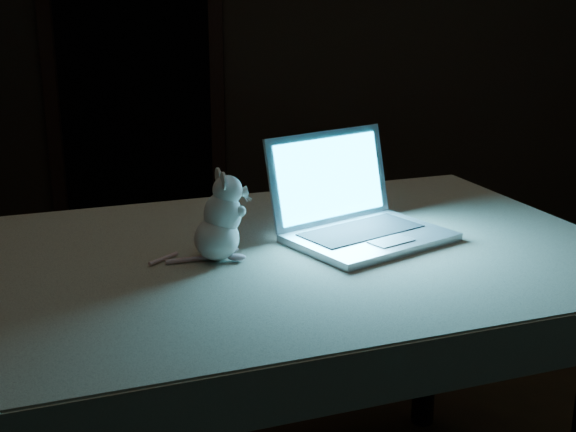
# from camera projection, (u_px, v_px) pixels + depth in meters

# --- Properties ---
(back_wall) EXTENTS (4.50, 0.04, 2.60)m
(back_wall) POSITION_uv_depth(u_px,v_px,m) (322.00, 12.00, 4.39)
(back_wall) COLOR black
(back_wall) RESTS_ON ground
(doorway) EXTENTS (1.06, 0.36, 2.13)m
(doorway) POSITION_uv_depth(u_px,v_px,m) (133.00, 54.00, 4.47)
(doorway) COLOR black
(doorway) RESTS_ON back_wall
(table) EXTENTS (1.76, 1.45, 0.81)m
(table) POSITION_uv_depth(u_px,v_px,m) (281.00, 403.00, 1.98)
(table) COLOR black
(table) RESTS_ON floor
(tablecloth) EXTENTS (1.96, 1.84, 0.11)m
(tablecloth) POSITION_uv_depth(u_px,v_px,m) (245.00, 267.00, 1.91)
(tablecloth) COLOR #BBB69D
(tablecloth) RESTS_ON table
(laptop) EXTENTS (0.50, 0.50, 0.26)m
(laptop) POSITION_uv_depth(u_px,v_px,m) (371.00, 192.00, 1.89)
(laptop) COLOR #BBBBC0
(laptop) RESTS_ON tablecloth
(plush_mouse) EXTENTS (0.22, 0.22, 0.21)m
(plush_mouse) POSITION_uv_depth(u_px,v_px,m) (216.00, 216.00, 1.77)
(plush_mouse) COLOR white
(plush_mouse) RESTS_ON tablecloth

